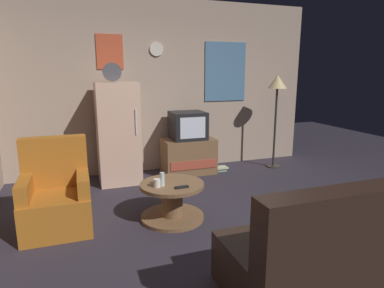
# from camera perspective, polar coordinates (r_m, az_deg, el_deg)

# --- Properties ---
(ground_plane) EXTENTS (12.00, 12.00, 0.00)m
(ground_plane) POSITION_cam_1_polar(r_m,az_deg,el_deg) (3.63, 5.56, -14.55)
(ground_plane) COLOR #2D2833
(wall_with_art) EXTENTS (5.20, 0.12, 2.79)m
(wall_with_art) POSITION_cam_1_polar(r_m,az_deg,el_deg) (5.56, -4.83, 9.87)
(wall_with_art) COLOR tan
(wall_with_art) RESTS_ON ground_plane
(fridge) EXTENTS (0.60, 0.62, 1.77)m
(fridge) POSITION_cam_1_polar(r_m,az_deg,el_deg) (5.01, -12.73, 1.92)
(fridge) COLOR beige
(fridge) RESTS_ON ground_plane
(tv_stand) EXTENTS (0.84, 0.53, 0.58)m
(tv_stand) POSITION_cam_1_polar(r_m,az_deg,el_deg) (5.42, -0.63, -2.06)
(tv_stand) COLOR brown
(tv_stand) RESTS_ON ground_plane
(crt_tv) EXTENTS (0.54, 0.51, 0.44)m
(crt_tv) POSITION_cam_1_polar(r_m,az_deg,el_deg) (5.31, -0.74, 3.25)
(crt_tv) COLOR black
(crt_tv) RESTS_ON tv_stand
(standing_lamp) EXTENTS (0.32, 0.32, 1.59)m
(standing_lamp) POSITION_cam_1_polar(r_m,az_deg,el_deg) (5.78, 14.58, 9.22)
(standing_lamp) COLOR #332D28
(standing_lamp) RESTS_ON ground_plane
(coffee_table) EXTENTS (0.72, 0.72, 0.42)m
(coffee_table) POSITION_cam_1_polar(r_m,az_deg,el_deg) (3.78, -3.45, -9.85)
(coffee_table) COLOR brown
(coffee_table) RESTS_ON ground_plane
(wine_glass) EXTENTS (0.05, 0.05, 0.15)m
(wine_glass) POSITION_cam_1_polar(r_m,az_deg,el_deg) (3.61, -5.20, -6.12)
(wine_glass) COLOR silver
(wine_glass) RESTS_ON coffee_table
(mug_ceramic_white) EXTENTS (0.08, 0.08, 0.09)m
(mug_ceramic_white) POSITION_cam_1_polar(r_m,az_deg,el_deg) (3.59, -6.12, -6.76)
(mug_ceramic_white) COLOR silver
(mug_ceramic_white) RESTS_ON coffee_table
(remote_control) EXTENTS (0.15, 0.05, 0.02)m
(remote_control) POSITION_cam_1_polar(r_m,az_deg,el_deg) (3.55, -1.79, -7.49)
(remote_control) COLOR black
(remote_control) RESTS_ON coffee_table
(armchair) EXTENTS (0.68, 0.68, 0.96)m
(armchair) POSITION_cam_1_polar(r_m,az_deg,el_deg) (3.81, -22.48, -8.61)
(armchair) COLOR #B2661E
(armchair) RESTS_ON ground_plane
(couch) EXTENTS (1.70, 0.80, 0.92)m
(couch) POSITION_cam_1_polar(r_m,az_deg,el_deg) (2.85, 24.16, -16.70)
(couch) COLOR black
(couch) RESTS_ON ground_plane
(book_stack) EXTENTS (0.21, 0.16, 0.07)m
(book_stack) POSITION_cam_1_polar(r_m,az_deg,el_deg) (5.60, 5.06, -4.27)
(book_stack) COLOR #87C099
(book_stack) RESTS_ON ground_plane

